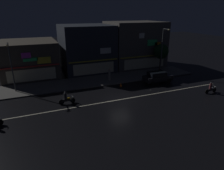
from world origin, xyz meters
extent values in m
plane|color=black|center=(0.00, 0.00, 0.00)|extent=(140.00, 140.00, 0.00)
cube|color=beige|center=(0.00, 0.00, 0.01)|extent=(30.14, 0.16, 0.01)
cube|color=#5B5954|center=(0.00, 7.75, 0.07)|extent=(31.73, 5.10, 0.14)
cube|color=#4C443A|center=(-9.52, 14.80, 2.84)|extent=(8.43, 8.88, 5.69)
cube|color=red|center=(-9.52, 10.23, 2.60)|extent=(8.01, 0.24, 0.12)
cube|color=#D83FD8|center=(-9.94, 10.29, 4.20)|extent=(1.27, 0.08, 0.85)
cube|color=yellow|center=(-7.62, 10.29, 3.35)|extent=(1.91, 0.08, 0.96)
cube|color=#33E572|center=(-9.43, 10.29, 3.59)|extent=(2.01, 0.08, 0.51)
cube|color=beige|center=(-9.52, 10.29, 1.30)|extent=(6.75, 0.06, 1.80)
cube|color=#56514C|center=(9.52, 14.39, 4.17)|extent=(10.12, 8.06, 8.34)
cube|color=yellow|center=(9.52, 10.23, 2.60)|extent=(9.61, 0.24, 0.12)
cube|color=orange|center=(12.04, 10.29, 4.67)|extent=(1.25, 0.08, 0.56)
cube|color=#33E572|center=(10.88, 10.29, 4.91)|extent=(1.98, 0.08, 1.06)
cube|color=white|center=(8.67, 10.29, 6.20)|extent=(0.99, 0.08, 0.89)
cube|color=beige|center=(9.52, 10.29, 1.30)|extent=(8.10, 0.06, 1.80)
cube|color=#2D333D|center=(0.00, 14.76, 3.97)|extent=(8.60, 8.82, 7.93)
cube|color=yellow|center=(0.00, 10.23, 2.60)|extent=(8.17, 0.24, 0.12)
cube|color=white|center=(2.03, 10.29, 4.09)|extent=(1.83, 0.08, 0.92)
cube|color=beige|center=(0.00, 10.29, 1.30)|extent=(6.88, 0.06, 1.80)
cylinder|color=#47494C|center=(-11.76, 7.55, 3.31)|extent=(0.16, 0.16, 6.34)
cube|color=#47494C|center=(-11.76, 6.85, 6.38)|extent=(0.10, 1.40, 0.10)
ellipsoid|color=#F9E099|center=(-11.76, 6.15, 6.30)|extent=(0.44, 0.32, 0.20)
cylinder|color=#47494C|center=(10.78, 7.22, 3.87)|extent=(0.16, 0.16, 7.46)
cube|color=#47494C|center=(10.78, 6.52, 7.50)|extent=(0.10, 1.40, 0.10)
ellipsoid|color=#F9E099|center=(10.78, 5.82, 7.42)|extent=(0.44, 0.32, 0.20)
cylinder|color=gray|center=(1.38, 6.99, 0.95)|extent=(0.33, 0.33, 1.61)
sphere|color=tan|center=(1.38, 6.99, 1.86)|extent=(0.22, 0.22, 0.22)
cylinder|color=#473323|center=(11.93, 8.96, 1.30)|extent=(0.24, 0.24, 2.32)
sphere|color=#143819|center=(11.93, 8.96, 3.50)|extent=(2.60, 2.60, 2.60)
cube|color=black|center=(7.86, 3.67, 0.69)|extent=(4.30, 1.78, 0.76)
cube|color=black|center=(7.64, 3.67, 1.37)|extent=(2.58, 1.57, 0.60)
cube|color=#F9F2CC|center=(9.97, 4.28, 0.79)|extent=(0.08, 0.20, 0.12)
cube|color=#F9F2CC|center=(9.97, 3.07, 0.79)|extent=(0.08, 0.20, 0.12)
cylinder|color=black|center=(9.28, 4.56, 0.31)|extent=(0.62, 0.20, 0.62)
cylinder|color=black|center=(9.28, 2.78, 0.31)|extent=(0.62, 0.20, 0.62)
cylinder|color=black|center=(6.44, 4.56, 0.31)|extent=(0.62, 0.20, 0.62)
cylinder|color=black|center=(6.44, 2.78, 0.31)|extent=(0.62, 0.20, 0.62)
cylinder|color=black|center=(12.51, -2.52, 0.30)|extent=(0.60, 0.08, 0.60)
cylinder|color=black|center=(11.21, -2.52, 0.30)|extent=(0.60, 0.10, 0.60)
cube|color=black|center=(11.86, -2.52, 0.40)|extent=(1.30, 0.14, 0.20)
ellipsoid|color=#B2B7BC|center=(12.06, -2.52, 0.62)|extent=(0.44, 0.26, 0.24)
cube|color=black|center=(11.66, -2.52, 0.55)|extent=(0.56, 0.22, 0.10)
cylinder|color=slate|center=(12.46, -2.52, 0.85)|extent=(0.03, 0.60, 0.03)
sphere|color=white|center=(12.55, -2.52, 0.75)|extent=(0.14, 0.14, 0.14)
cylinder|color=brown|center=(11.71, -2.52, 0.95)|extent=(0.32, 0.32, 0.70)
sphere|color=#333338|center=(11.71, -2.52, 1.41)|extent=(0.22, 0.22, 0.22)
cylinder|color=black|center=(-12.79, -1.04, 0.30)|extent=(0.60, 0.08, 0.60)
sphere|color=white|center=(-12.75, -1.04, 0.75)|extent=(0.14, 0.14, 0.14)
cylinder|color=black|center=(-5.47, 1.32, 0.30)|extent=(0.60, 0.08, 0.60)
cylinder|color=black|center=(-6.77, 1.32, 0.30)|extent=(0.60, 0.10, 0.60)
cube|color=black|center=(-6.12, 1.32, 0.40)|extent=(1.30, 0.14, 0.20)
ellipsoid|color=gold|center=(-5.92, 1.32, 0.62)|extent=(0.44, 0.26, 0.24)
cube|color=black|center=(-6.32, 1.32, 0.55)|extent=(0.56, 0.22, 0.10)
cylinder|color=slate|center=(-5.52, 1.32, 0.85)|extent=(0.03, 0.60, 0.03)
sphere|color=white|center=(-5.43, 1.32, 0.75)|extent=(0.14, 0.14, 0.14)
cylinder|color=#232328|center=(-6.27, 1.32, 0.95)|extent=(0.32, 0.32, 0.70)
sphere|color=#333338|center=(-6.27, 1.32, 1.41)|extent=(0.22, 0.22, 0.22)
cone|color=orange|center=(2.03, 4.23, 0.28)|extent=(0.36, 0.36, 0.55)
camera|label=1|loc=(-9.33, -20.12, 9.94)|focal=32.11mm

